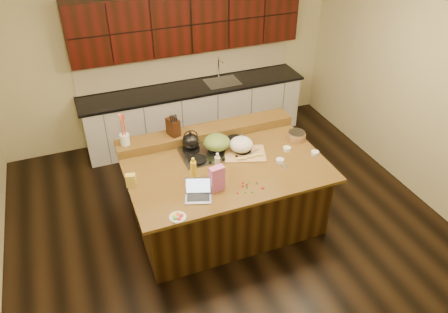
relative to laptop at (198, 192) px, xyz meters
name	(u,v)px	position (x,y,z in m)	size (l,w,h in m)	color
room	(226,134)	(0.50, 0.46, 0.38)	(5.52, 5.02, 2.72)	black
island	(225,193)	(0.50, 0.46, -0.51)	(2.40, 1.60, 0.92)	black
back_ledge	(206,132)	(0.50, 1.16, 0.01)	(2.40, 0.30, 0.12)	black
cooktop	(217,150)	(0.50, 0.76, -0.04)	(0.92, 0.52, 0.05)	gray
back_counter	(192,83)	(0.80, 2.68, 0.01)	(3.70, 0.66, 2.40)	silver
kettle	(191,141)	(0.20, 0.89, 0.09)	(0.21, 0.21, 0.19)	black
green_bowl	(217,142)	(0.50, 0.76, 0.08)	(0.34, 0.34, 0.19)	#58762F
laptop	(198,192)	(0.00, 0.00, 0.00)	(0.35, 0.31, 0.20)	#B7B7BC
oil_bottle	(194,172)	(0.04, 0.27, 0.08)	(0.07, 0.07, 0.27)	yellow
vinegar_bottle	(217,166)	(0.34, 0.29, 0.07)	(0.06, 0.06, 0.25)	silver
wooden_tray	(242,147)	(0.79, 0.62, 0.04)	(0.60, 0.51, 0.21)	tan
ramekin_a	(280,161)	(1.14, 0.25, -0.03)	(0.10, 0.10, 0.04)	white
ramekin_b	(315,153)	(1.62, 0.24, -0.03)	(0.10, 0.10, 0.04)	white
ramekin_c	(287,149)	(1.34, 0.46, -0.03)	(0.10, 0.10, 0.04)	white
strainer_bowl	(296,136)	(1.58, 0.65, -0.01)	(0.24, 0.24, 0.09)	#996B3F
kitchen_timer	(284,164)	(1.14, 0.15, -0.02)	(0.08, 0.08, 0.07)	silver
pink_bag	(217,179)	(0.23, 0.03, 0.10)	(0.16, 0.09, 0.31)	#D664AE
candy_plate	(178,217)	(-0.31, -0.25, -0.05)	(0.18, 0.18, 0.01)	white
package_box	(131,180)	(-0.65, 0.45, 0.02)	(0.11, 0.08, 0.15)	gold
utensil_crock	(125,139)	(-0.57, 1.16, 0.14)	(0.12, 0.12, 0.14)	white
knife_block	(173,127)	(0.06, 1.16, 0.18)	(0.11, 0.18, 0.22)	black
gumdrop_0	(237,193)	(0.42, -0.12, -0.04)	(0.02, 0.02, 0.02)	red
gumdrop_1	(246,192)	(0.51, -0.14, -0.04)	(0.02, 0.02, 0.02)	#198C26
gumdrop_2	(243,183)	(0.55, 0.03, -0.04)	(0.02, 0.02, 0.02)	red
gumdrop_3	(248,188)	(0.56, -0.07, -0.04)	(0.02, 0.02, 0.02)	#198C26
gumdrop_4	(262,188)	(0.72, -0.13, -0.04)	(0.02, 0.02, 0.02)	red
gumdrop_5	(221,187)	(0.29, 0.05, -0.04)	(0.02, 0.02, 0.02)	#198C26
gumdrop_6	(243,186)	(0.52, -0.02, -0.04)	(0.02, 0.02, 0.02)	red
gumdrop_7	(252,192)	(0.58, -0.16, -0.04)	(0.02, 0.02, 0.02)	#198C26
gumdrop_8	(247,185)	(0.57, -0.02, -0.04)	(0.02, 0.02, 0.02)	red
gumdrop_9	(257,183)	(0.69, -0.04, -0.04)	(0.02, 0.02, 0.02)	#198C26
gumdrop_10	(263,188)	(0.72, -0.14, -0.04)	(0.02, 0.02, 0.02)	red
gumdrop_11	(224,189)	(0.30, 0.01, -0.04)	(0.02, 0.02, 0.02)	#198C26
gumdrop_12	(257,182)	(0.70, -0.02, -0.04)	(0.02, 0.02, 0.02)	red
gumdrop_13	(249,182)	(0.61, 0.01, -0.04)	(0.02, 0.02, 0.02)	#198C26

